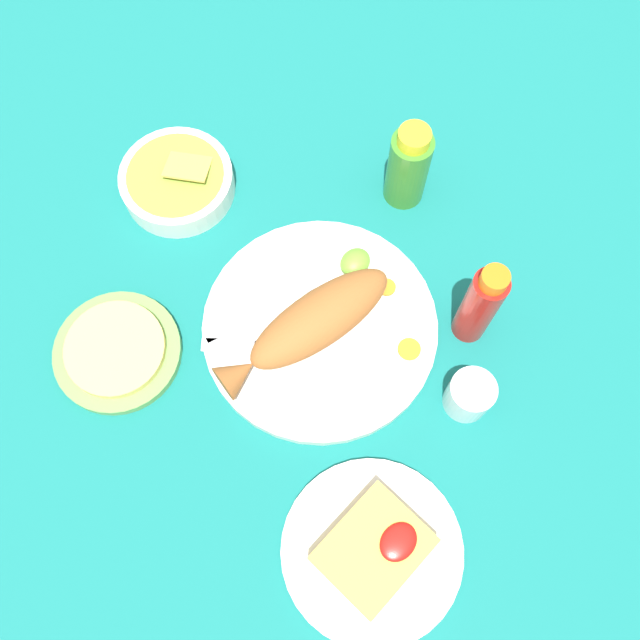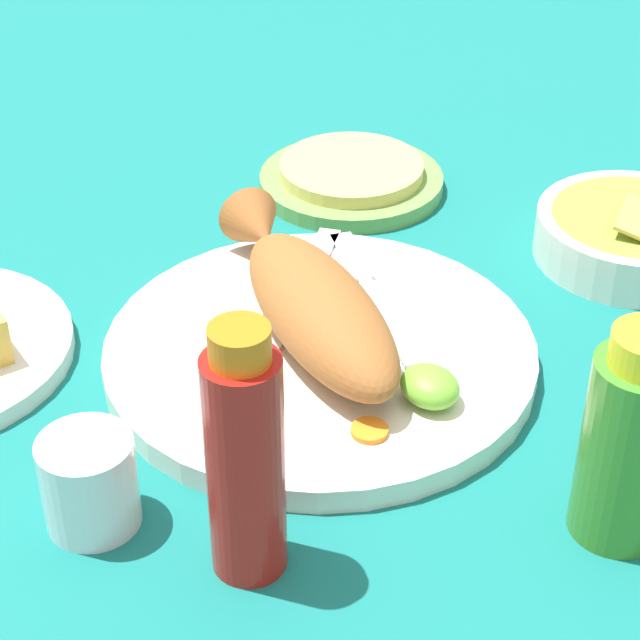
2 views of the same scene
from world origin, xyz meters
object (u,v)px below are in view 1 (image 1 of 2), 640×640
at_px(fork_near, 263,346).
at_px(hot_sauce_bottle_green, 408,166).
at_px(tortilla_plate, 118,352).
at_px(hot_sauce_bottle_red, 480,305).
at_px(main_plate, 320,328).
at_px(fried_fish, 311,324).
at_px(guacamole_bowl, 177,181).
at_px(fork_far, 260,311).
at_px(salt_cup, 469,396).
at_px(side_plate_fries, 372,551).

height_order(fork_near, hot_sauce_bottle_green, hot_sauce_bottle_green).
bearing_deg(tortilla_plate, hot_sauce_bottle_red, -41.81).
xyz_separation_m(hot_sauce_bottle_red, hot_sauce_bottle_green, (0.10, 0.20, -0.01)).
height_order(main_plate, hot_sauce_bottle_red, hot_sauce_bottle_red).
bearing_deg(fried_fish, guacamole_bowl, 94.15).
height_order(fork_far, guacamole_bowl, guacamole_bowl).
xyz_separation_m(fried_fish, fork_far, (-0.03, 0.07, -0.03)).
relative_size(fork_near, salt_cup, 2.41).
bearing_deg(fried_fish, side_plate_fries, -110.93).
distance_m(fork_near, hot_sauce_bottle_green, 0.31).
relative_size(hot_sauce_bottle_green, tortilla_plate, 0.85).
xyz_separation_m(fried_fish, hot_sauce_bottle_green, (0.25, 0.06, 0.02)).
bearing_deg(guacamole_bowl, fork_far, -104.43).
bearing_deg(fork_far, salt_cup, 128.42).
relative_size(fork_near, guacamole_bowl, 0.92).
height_order(fork_near, salt_cup, salt_cup).
xyz_separation_m(salt_cup, guacamole_bowl, (-0.04, 0.50, -0.00)).
bearing_deg(fork_far, fork_near, 67.74).
xyz_separation_m(fried_fish, fork_near, (-0.06, 0.03, -0.03)).
bearing_deg(fork_near, tortilla_plate, 2.65).
bearing_deg(guacamole_bowl, hot_sauce_bottle_green, -47.34).
bearing_deg(hot_sauce_bottle_red, tortilla_plate, 138.19).
height_order(fried_fish, side_plate_fries, fried_fish).
relative_size(main_plate, fork_near, 2.11).
distance_m(fork_far, guacamole_bowl, 0.23).
bearing_deg(salt_cup, fork_far, 109.84).
xyz_separation_m(hot_sauce_bottle_red, tortilla_plate, (-0.34, 0.31, -0.07)).
xyz_separation_m(main_plate, hot_sauce_bottle_green, (0.23, 0.06, 0.06)).
relative_size(fork_far, hot_sauce_bottle_green, 1.27).
relative_size(fried_fish, fork_near, 1.77).
bearing_deg(hot_sauce_bottle_red, hot_sauce_bottle_green, 64.29).
height_order(fork_near, hot_sauce_bottle_red, hot_sauce_bottle_red).
relative_size(hot_sauce_bottle_red, tortilla_plate, 1.00).
bearing_deg(fried_fish, salt_cup, -60.14).
bearing_deg(hot_sauce_bottle_green, guacamole_bowl, 132.66).
bearing_deg(fork_near, hot_sauce_bottle_green, -127.28).
relative_size(fork_far, hot_sauce_bottle_red, 1.08).
relative_size(guacamole_bowl, tortilla_plate, 0.96).
height_order(salt_cup, side_plate_fries, salt_cup).
bearing_deg(side_plate_fries, salt_cup, 9.38).
relative_size(side_plate_fries, guacamole_bowl, 1.36).
xyz_separation_m(fork_far, salt_cup, (0.10, -0.27, 0.01)).
bearing_deg(fork_near, salt_cup, 166.87).
height_order(fork_far, side_plate_fries, fork_far).
bearing_deg(main_plate, hot_sauce_bottle_green, 14.09).
bearing_deg(fried_fish, fork_far, 121.36).
relative_size(hot_sauce_bottle_green, salt_cup, 2.33).
xyz_separation_m(main_plate, guacamole_bowl, (0.02, 0.29, 0.01)).
xyz_separation_m(fried_fish, side_plate_fries, (-0.15, -0.24, -0.04)).
distance_m(fork_near, salt_cup, 0.27).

